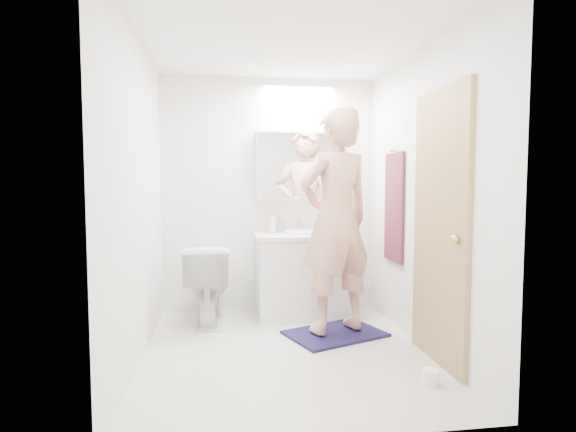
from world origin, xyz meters
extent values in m
plane|color=silver|center=(0.00, 0.00, 0.00)|extent=(2.50, 2.50, 0.00)
plane|color=white|center=(0.00, 0.00, 2.40)|extent=(2.50, 2.50, 0.00)
plane|color=white|center=(0.00, 1.25, 1.20)|extent=(2.50, 0.00, 2.50)
plane|color=white|center=(0.00, -1.25, 1.20)|extent=(2.50, 0.00, 2.50)
plane|color=white|center=(-1.10, 0.00, 1.20)|extent=(0.00, 2.50, 2.50)
plane|color=white|center=(1.10, 0.00, 1.20)|extent=(0.00, 2.50, 2.50)
cube|color=white|center=(0.30, 0.96, 0.39)|extent=(0.90, 0.55, 0.78)
cube|color=white|center=(0.30, 0.96, 0.80)|extent=(0.95, 0.58, 0.04)
cylinder|color=white|center=(0.30, 0.99, 0.84)|extent=(0.36, 0.36, 0.03)
cylinder|color=silver|center=(0.30, 1.19, 0.90)|extent=(0.02, 0.02, 0.16)
cube|color=white|center=(0.30, 1.18, 1.50)|extent=(0.88, 0.14, 0.70)
cube|color=silver|center=(0.30, 1.10, 1.50)|extent=(0.84, 0.01, 0.66)
imported|color=white|center=(-0.63, 0.85, 0.38)|extent=(0.43, 0.75, 0.75)
cube|color=#1B1644|center=(0.48, 0.33, 0.01)|extent=(0.94, 0.80, 0.02)
imported|color=tan|center=(0.48, 0.33, 1.00)|extent=(0.82, 0.68, 1.91)
cube|color=tan|center=(1.08, -0.35, 1.00)|extent=(0.04, 0.80, 2.00)
sphere|color=gold|center=(1.04, -0.65, 0.95)|extent=(0.06, 0.06, 0.06)
cube|color=#12173A|center=(1.08, 0.55, 1.10)|extent=(0.02, 0.42, 1.00)
cylinder|color=silver|center=(1.07, 0.55, 1.62)|extent=(0.07, 0.02, 0.02)
imported|color=beige|center=(0.01, 1.11, 0.93)|extent=(0.09, 0.09, 0.22)
imported|color=#5585B6|center=(0.10, 1.15, 0.90)|extent=(0.10, 0.10, 0.17)
imported|color=#4251C6|center=(0.50, 1.12, 0.87)|extent=(0.10, 0.10, 0.09)
cylinder|color=white|center=(0.85, -0.71, 0.05)|extent=(0.11, 0.11, 0.10)
camera|label=1|loc=(-0.47, -3.42, 1.31)|focal=28.13mm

